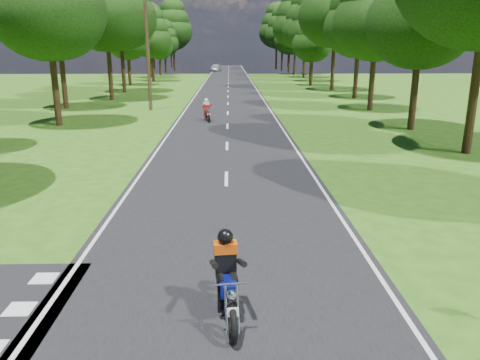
{
  "coord_description": "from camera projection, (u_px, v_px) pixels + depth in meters",
  "views": [
    {
      "loc": [
        0.13,
        -8.69,
        4.71
      ],
      "look_at": [
        0.42,
        4.0,
        1.1
      ],
      "focal_mm": 35.0,
      "sensor_mm": 36.0,
      "label": 1
    }
  ],
  "objects": [
    {
      "name": "treeline",
      "position": [
        238.0,
        21.0,
        65.18
      ],
      "size": [
        40.0,
        115.35,
        14.78
      ],
      "color": "black",
      "rests_on": "ground"
    },
    {
      "name": "rider_far_red",
      "position": [
        207.0,
        110.0,
        30.74
      ],
      "size": [
        0.93,
        1.84,
        1.46
      ],
      "primitive_type": null,
      "rotation": [
        0.0,
        0.0,
        0.2
      ],
      "color": "#9E180C",
      "rests_on": "main_road"
    },
    {
      "name": "distant_car",
      "position": [
        216.0,
        67.0,
        95.36
      ],
      "size": [
        2.58,
        4.69,
        1.51
      ],
      "primitive_type": "imported",
      "rotation": [
        0.0,
        0.0,
        -0.19
      ],
      "color": "silver",
      "rests_on": "main_road"
    },
    {
      "name": "main_road",
      "position": [
        228.0,
        87.0,
        57.72
      ],
      "size": [
        7.0,
        140.0,
        0.02
      ],
      "primitive_type": "cube",
      "color": "black",
      "rests_on": "ground"
    },
    {
      "name": "telegraph_pole",
      "position": [
        148.0,
        56.0,
        35.33
      ],
      "size": [
        1.2,
        0.26,
        8.0
      ],
      "color": "#382616",
      "rests_on": "ground"
    },
    {
      "name": "rider_near_blue",
      "position": [
        227.0,
        275.0,
        8.29
      ],
      "size": [
        0.85,
        1.97,
        1.59
      ],
      "primitive_type": null,
      "rotation": [
        0.0,
        0.0,
        0.11
      ],
      "color": "navy",
      "rests_on": "main_road"
    },
    {
      "name": "ground",
      "position": [
        224.0,
        284.0,
        9.64
      ],
      "size": [
        160.0,
        160.0,
        0.0
      ],
      "primitive_type": "plane",
      "color": "#2E5613",
      "rests_on": "ground"
    },
    {
      "name": "road_markings",
      "position": [
        227.0,
        88.0,
        55.92
      ],
      "size": [
        7.4,
        140.0,
        0.01
      ],
      "color": "silver",
      "rests_on": "main_road"
    }
  ]
}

